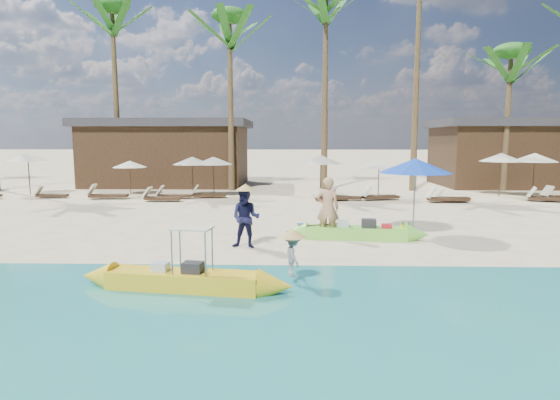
{
  "coord_description": "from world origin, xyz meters",
  "views": [
    {
      "loc": [
        0.33,
        -13.53,
        3.06
      ],
      "look_at": [
        -0.11,
        2.0,
        1.02
      ],
      "focal_mm": 30.0,
      "sensor_mm": 36.0,
      "label": 1
    }
  ],
  "objects_px": {
    "green_canoe": "(356,232)",
    "yellow_canoe": "(184,280)",
    "tourist": "(328,208)",
    "blue_umbrella": "(415,166)"
  },
  "relations": [
    {
      "from": "yellow_canoe",
      "to": "blue_umbrella",
      "type": "relative_size",
      "value": 2.04
    },
    {
      "from": "green_canoe",
      "to": "yellow_canoe",
      "type": "relative_size",
      "value": 0.98
    },
    {
      "from": "blue_umbrella",
      "to": "green_canoe",
      "type": "bearing_deg",
      "value": -160.44
    },
    {
      "from": "green_canoe",
      "to": "yellow_canoe",
      "type": "xyz_separation_m",
      "value": [
        -4.15,
        -5.02,
        0.0
      ]
    },
    {
      "from": "green_canoe",
      "to": "blue_umbrella",
      "type": "height_order",
      "value": "blue_umbrella"
    },
    {
      "from": "yellow_canoe",
      "to": "tourist",
      "type": "relative_size",
      "value": 2.62
    },
    {
      "from": "yellow_canoe",
      "to": "tourist",
      "type": "distance_m",
      "value": 6.11
    },
    {
      "from": "green_canoe",
      "to": "tourist",
      "type": "relative_size",
      "value": 2.57
    },
    {
      "from": "green_canoe",
      "to": "yellow_canoe",
      "type": "bearing_deg",
      "value": -124.07
    },
    {
      "from": "tourist",
      "to": "blue_umbrella",
      "type": "height_order",
      "value": "blue_umbrella"
    }
  ]
}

